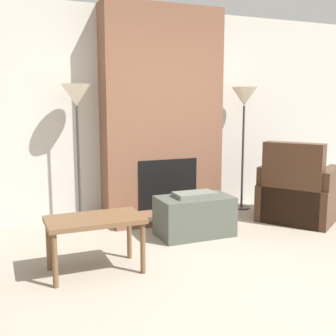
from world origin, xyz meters
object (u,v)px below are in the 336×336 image
Objects in this scene: floor_lamp_right at (244,103)px; ottoman at (195,215)px; side_table at (95,225)px; floor_lamp_left at (77,103)px; armchair at (298,195)px.

ottoman is at bearing -143.91° from floor_lamp_right.
side_table is (-1.23, -0.57, 0.19)m from ottoman.
side_table is 2.91m from floor_lamp_right.
floor_lamp_left is at bearing 84.23° from side_table.
ottoman is at bearing 57.24° from armchair.
ottoman is at bearing -37.02° from floor_lamp_left.
armchair is 0.72× the size of floor_lamp_right.
ottoman is 1.36m from side_table.
ottoman is 1.82m from floor_lamp_left.
side_table is 0.49× the size of floor_lamp_left.
floor_lamp_left is at bearing 180.00° from floor_lamp_right.
armchair is at bearing -17.07° from floor_lamp_left.
floor_lamp_left is at bearing 142.98° from ottoman.
side_table is at bearing -155.13° from ottoman.
floor_lamp_right is at bearing 36.09° from ottoman.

